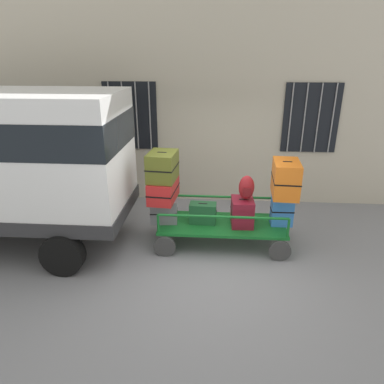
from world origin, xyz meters
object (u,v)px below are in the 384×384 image
(luggage_cart, at_px, (222,227))
(suitcase_midright_bottom, at_px, (282,210))
(suitcase_midleft_bottom, at_px, (203,213))
(backpack, at_px, (246,188))
(suitcase_midright_middle, at_px, (286,179))
(suitcase_left_middle, at_px, (163,190))
(suitcase_center_bottom, at_px, (242,212))
(suitcase_left_top, at_px, (162,166))
(suitcase_left_bottom, at_px, (164,211))

(luggage_cart, height_order, suitcase_midright_bottom, suitcase_midright_bottom)
(suitcase_midright_bottom, bearing_deg, suitcase_midleft_bottom, -179.27)
(luggage_cart, bearing_deg, backpack, -2.65)
(suitcase_midright_middle, bearing_deg, suitcase_left_middle, 179.68)
(luggage_cart, relative_size, suitcase_midright_middle, 3.28)
(suitcase_center_bottom, relative_size, suitcase_midright_middle, 0.70)
(suitcase_midleft_bottom, bearing_deg, suitcase_left_middle, -179.38)
(suitcase_left_middle, distance_m, suitcase_midright_middle, 2.15)
(suitcase_midright_bottom, xyz_separation_m, backpack, (-0.66, -0.05, 0.42))
(suitcase_left_top, bearing_deg, backpack, 0.28)
(suitcase_center_bottom, bearing_deg, suitcase_left_bottom, -179.81)
(suitcase_midleft_bottom, distance_m, backpack, 0.93)
(suitcase_center_bottom, xyz_separation_m, backpack, (0.05, -0.00, 0.47))
(suitcase_left_top, height_order, suitcase_midleft_bottom, suitcase_left_top)
(backpack, bearing_deg, suitcase_midright_middle, 0.93)
(suitcase_left_bottom, xyz_separation_m, suitcase_midright_bottom, (2.13, 0.05, 0.08))
(suitcase_midleft_bottom, xyz_separation_m, suitcase_center_bottom, (0.71, -0.03, 0.06))
(suitcase_left_middle, distance_m, backpack, 1.47)
(suitcase_midright_bottom, bearing_deg, suitcase_midright_middle, -90.00)
(suitcase_midleft_bottom, bearing_deg, suitcase_midright_middle, -0.78)
(suitcase_midright_middle, distance_m, backpack, 0.68)
(luggage_cart, distance_m, suitcase_left_middle, 1.28)
(suitcase_center_bottom, bearing_deg, suitcase_left_middle, 179.21)
(suitcase_midleft_bottom, bearing_deg, suitcase_left_top, -176.98)
(luggage_cart, distance_m, suitcase_midright_middle, 1.44)
(suitcase_left_top, distance_m, suitcase_center_bottom, 1.65)
(backpack, bearing_deg, suitcase_midleft_bottom, 177.73)
(luggage_cart, xyz_separation_m, suitcase_center_bottom, (0.36, -0.02, 0.32))
(suitcase_center_bottom, distance_m, suitcase_midright_bottom, 0.71)
(luggage_cart, distance_m, suitcase_midright_bottom, 1.13)
(suitcase_left_top, bearing_deg, suitcase_midright_bottom, 1.50)
(suitcase_midleft_bottom, xyz_separation_m, backpack, (0.76, -0.03, 0.53))
(suitcase_left_middle, relative_size, suitcase_midright_middle, 1.12)
(luggage_cart, distance_m, suitcase_left_top, 1.57)
(suitcase_left_bottom, distance_m, backpack, 1.55)
(suitcase_midright_bottom, bearing_deg, luggage_cart, -178.41)
(luggage_cart, distance_m, backpack, 0.89)
(suitcase_left_top, bearing_deg, luggage_cart, 1.40)
(suitcase_left_top, relative_size, suitcase_midleft_bottom, 1.32)
(suitcase_left_top, relative_size, suitcase_midright_middle, 0.92)
(suitcase_left_middle, relative_size, suitcase_left_top, 1.21)
(backpack, bearing_deg, luggage_cart, 177.35)
(suitcase_left_top, height_order, backpack, suitcase_left_top)
(suitcase_left_middle, relative_size, backpack, 1.83)
(suitcase_left_middle, bearing_deg, suitcase_center_bottom, -0.79)
(luggage_cart, height_order, suitcase_midleft_bottom, suitcase_midleft_bottom)
(suitcase_left_top, bearing_deg, suitcase_midleft_bottom, 3.02)
(suitcase_center_bottom, height_order, backpack, backpack)
(luggage_cart, xyz_separation_m, suitcase_midleft_bottom, (-0.36, 0.01, 0.26))
(suitcase_left_middle, height_order, suitcase_left_top, suitcase_left_top)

